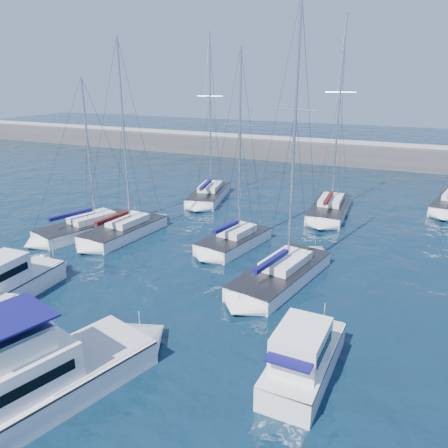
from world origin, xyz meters
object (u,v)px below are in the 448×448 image
at_px(motor_yacht_stbd_inner, 35,379).
at_px(sailboat_mid_b, 125,230).
at_px(sailboat_back_a, 209,194).
at_px(sailboat_mid_c, 234,240).
at_px(sailboat_mid_a, 88,227).
at_px(motor_yacht_stbd_outer, 303,360).
at_px(sailboat_back_b, 330,208).
at_px(motor_yacht_port_outer, 9,284).
at_px(sailboat_mid_d, 282,273).

distance_m(motor_yacht_stbd_inner, sailboat_mid_b, 19.76).
bearing_deg(sailboat_back_a, sailboat_mid_c, -68.36).
bearing_deg(sailboat_mid_a, sailboat_back_a, 89.10).
bearing_deg(sailboat_back_a, motor_yacht_stbd_outer, -68.42).
distance_m(motor_yacht_stbd_inner, sailboat_mid_c, 19.25).
xyz_separation_m(sailboat_mid_a, sailboat_mid_b, (3.38, 0.65, 0.04)).
distance_m(sailboat_mid_a, sailboat_mid_c, 12.88).
bearing_deg(sailboat_mid_b, sailboat_back_b, 48.55).
xyz_separation_m(sailboat_mid_a, sailboat_back_a, (4.64, 14.03, 0.05)).
bearing_deg(sailboat_back_b, motor_yacht_stbd_outer, -84.09).
xyz_separation_m(motor_yacht_stbd_inner, sailboat_mid_a, (-12.19, 17.02, -0.63)).
distance_m(motor_yacht_port_outer, sailboat_back_a, 25.17).
bearing_deg(sailboat_mid_b, sailboat_mid_a, -163.57).
bearing_deg(motor_yacht_stbd_inner, motor_yacht_stbd_outer, 48.72).
relative_size(motor_yacht_stbd_outer, sailboat_mid_c, 0.42).
bearing_deg(motor_yacht_stbd_inner, sailboat_mid_d, 85.26).
relative_size(motor_yacht_stbd_inner, sailboat_mid_d, 0.55).
height_order(sailboat_mid_d, sailboat_back_a, sailboat_mid_d).
distance_m(sailboat_mid_a, sailboat_back_b, 22.60).
relative_size(sailboat_mid_b, sailboat_mid_c, 1.06).
distance_m(sailboat_mid_c, sailboat_back_b, 12.85).
height_order(motor_yacht_stbd_inner, sailboat_mid_c, sailboat_mid_c).
relative_size(sailboat_mid_d, sailboat_back_b, 0.95).
bearing_deg(sailboat_mid_a, sailboat_mid_c, 27.28).
relative_size(sailboat_mid_b, sailboat_back_a, 0.92).
xyz_separation_m(motor_yacht_stbd_outer, sailboat_mid_c, (-8.96, 13.20, -0.39)).
bearing_deg(motor_yacht_stbd_inner, motor_yacht_port_outer, 161.32).
height_order(sailboat_mid_c, sailboat_back_a, sailboat_back_a).
bearing_deg(motor_yacht_port_outer, sailboat_mid_b, 88.58).
height_order(sailboat_mid_b, sailboat_mid_d, sailboat_mid_d).
bearing_deg(motor_yacht_stbd_inner, sailboat_mid_b, 132.70).
height_order(sailboat_mid_b, sailboat_back_a, sailboat_back_a).
xyz_separation_m(motor_yacht_port_outer, sailboat_mid_c, (8.96, 13.34, -0.39)).
xyz_separation_m(sailboat_mid_a, sailboat_back_b, (17.71, 14.05, 0.05)).
xyz_separation_m(motor_yacht_port_outer, sailboat_mid_a, (-3.73, 11.13, -0.44)).
distance_m(motor_yacht_stbd_outer, sailboat_mid_d, 9.66).
height_order(motor_yacht_port_outer, sailboat_back_a, sailboat_back_a).
bearing_deg(sailboat_mid_d, motor_yacht_stbd_inner, -100.18).
height_order(motor_yacht_port_outer, motor_yacht_stbd_outer, same).
xyz_separation_m(motor_yacht_stbd_inner, motor_yacht_stbd_outer, (9.46, 6.03, -0.19)).
bearing_deg(sailboat_mid_b, sailboat_mid_c, 14.97).
xyz_separation_m(sailboat_mid_b, sailboat_mid_d, (14.52, -2.75, 0.00)).
bearing_deg(motor_yacht_port_outer, sailboat_mid_c, 52.96).
height_order(sailboat_mid_a, sailboat_mid_b, sailboat_mid_b).
bearing_deg(motor_yacht_port_outer, sailboat_mid_a, 105.40).
height_order(sailboat_mid_b, sailboat_back_b, sailboat_back_b).
distance_m(sailboat_mid_c, sailboat_back_a, 14.30).
xyz_separation_m(motor_yacht_stbd_inner, sailboat_mid_c, (0.51, 19.23, -0.58)).
bearing_deg(motor_yacht_stbd_inner, sailboat_back_a, 119.87).
height_order(motor_yacht_stbd_inner, motor_yacht_stbd_outer, motor_yacht_stbd_inner).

